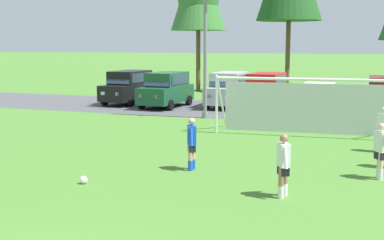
{
  "coord_description": "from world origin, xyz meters",
  "views": [
    {
      "loc": [
        5.17,
        -5.81,
        3.89
      ],
      "look_at": [
        -0.43,
        9.43,
        1.5
      ],
      "focal_mm": 48.43,
      "sensor_mm": 36.0,
      "label": 1
    }
  ],
  "objects": [
    {
      "name": "ground_plane",
      "position": [
        0.0,
        15.0,
        0.0
      ],
      "size": [
        400.0,
        400.0,
        0.0
      ],
      "primitive_type": "plane",
      "color": "#477A2D"
    },
    {
      "name": "parked_car_slot_center_right",
      "position": [
        1.84,
        23.86,
        0.88
      ],
      "size": [
        2.1,
        4.23,
        1.72
      ],
      "color": "silver",
      "rests_on": "ground"
    },
    {
      "name": "parking_lot_strip",
      "position": [
        0.0,
        24.11,
        0.0
      ],
      "size": [
        52.0,
        8.4,
        0.01
      ],
      "primitive_type": "cube",
      "color": "#4C4C51",
      "rests_on": "ground"
    },
    {
      "name": "parked_car_slot_far_left",
      "position": [
        -10.41,
        24.6,
        1.11
      ],
      "size": [
        2.31,
        4.69,
        2.16
      ],
      "color": "black",
      "rests_on": "ground"
    },
    {
      "name": "player_winger_right",
      "position": [
        5.3,
        13.95,
        0.82
      ],
      "size": [
        0.61,
        0.55,
        1.64
      ],
      "color": "beige",
      "rests_on": "ground"
    },
    {
      "name": "player_midfield_center",
      "position": [
        -0.28,
        8.99,
        0.82
      ],
      "size": [
        0.38,
        0.73,
        1.64
      ],
      "color": "tan",
      "rests_on": "ground"
    },
    {
      "name": "player_defender_far",
      "position": [
        2.92,
        7.07,
        0.82
      ],
      "size": [
        0.4,
        0.72,
        1.64
      ],
      "color": "#936B4C",
      "rests_on": "ground"
    },
    {
      "name": "soccer_goal",
      "position": [
        1.98,
        16.83,
        1.29
      ],
      "size": [
        7.54,
        2.48,
        2.57
      ],
      "color": "white",
      "rests_on": "ground"
    },
    {
      "name": "street_lamp",
      "position": [
        -3.41,
        19.99,
        4.35
      ],
      "size": [
        2.0,
        0.32,
        8.41
      ],
      "color": "slate",
      "rests_on": "ground"
    },
    {
      "name": "parked_car_slot_center_left",
      "position": [
        -3.75,
        25.09,
        1.11
      ],
      "size": [
        2.19,
        4.62,
        2.16
      ],
      "color": "#B2B2BC",
      "rests_on": "ground"
    },
    {
      "name": "soccer_ball",
      "position": [
        -2.57,
        6.41,
        0.11
      ],
      "size": [
        0.22,
        0.22,
        0.22
      ],
      "color": "white",
      "rests_on": "ground"
    },
    {
      "name": "parked_car_slot_center",
      "position": [
        -1.38,
        24.95,
        1.11
      ],
      "size": [
        2.28,
        4.67,
        2.16
      ],
      "color": "red",
      "rests_on": "ground"
    },
    {
      "name": "parked_car_slot_left",
      "position": [
        -7.4,
        23.77,
        1.11
      ],
      "size": [
        2.26,
        4.67,
        2.16
      ],
      "color": "#194C2D",
      "rests_on": "ground"
    },
    {
      "name": "player_trailing_back",
      "position": [
        5.24,
        9.86,
        0.82
      ],
      "size": [
        0.42,
        0.7,
        1.64
      ],
      "color": "beige",
      "rests_on": "ground"
    }
  ]
}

